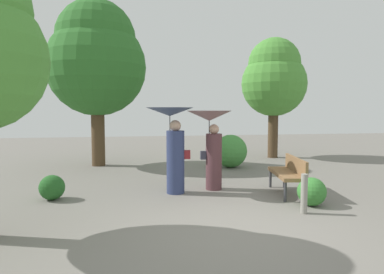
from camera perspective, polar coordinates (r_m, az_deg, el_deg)
ground_plane at (r=5.58m, az=5.73°, el=-15.18°), size 40.00×40.00×0.00m
person_left at (r=7.63m, az=-3.23°, el=-0.12°), size 1.06×1.06×1.94m
person_right at (r=7.99m, az=3.25°, el=0.37°), size 1.07×1.07×1.87m
park_bench at (r=7.94m, az=15.98°, el=-5.60°), size 0.76×1.56×0.83m
tree_near_right at (r=13.94m, az=13.63°, el=9.65°), size 2.55×2.55×4.73m
tree_mid_left at (r=12.05m, az=-15.79°, el=12.65°), size 3.29×3.29×5.56m
bush_path_left at (r=7.76m, az=-22.51°, el=-7.86°), size 0.53×0.53×0.53m
bush_path_right at (r=7.15m, az=19.51°, el=-8.67°), size 0.56×0.56×0.56m
bush_behind_bench at (r=11.26m, az=6.52°, el=-2.36°), size 1.09×1.09×1.09m
path_marker_post at (r=6.56m, az=18.36°, el=-9.06°), size 0.12×0.12×0.73m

